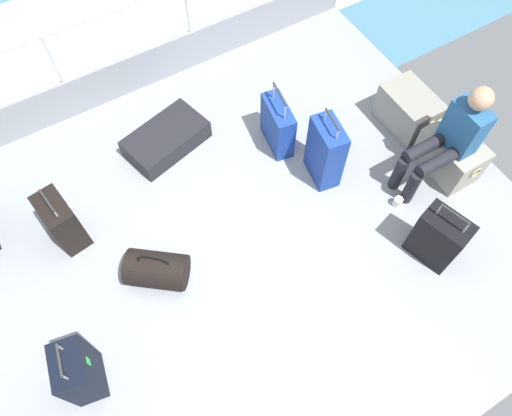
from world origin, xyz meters
name	(u,v)px	position (x,y,z in m)	size (l,w,h in m)	color
ground_plane	(237,243)	(0.00, 0.00, -0.03)	(4.40, 5.20, 0.06)	gray
gunwale_port	(134,72)	(-2.17, 0.00, 0.23)	(0.06, 5.20, 0.45)	gray
railing_port	(121,29)	(-2.17, 0.00, 0.78)	(0.04, 4.20, 1.02)	silver
sea_wake	(99,34)	(-3.60, 0.00, -0.34)	(12.00, 12.00, 0.01)	teal
cargo_crate_0	(408,110)	(-0.30, 2.15, 0.21)	(0.61, 0.39, 0.41)	gray
cargo_crate_1	(450,155)	(0.33, 2.14, 0.21)	(0.61, 0.38, 0.41)	gray
passenger_seated	(450,138)	(0.33, 1.96, 0.59)	(0.34, 0.66, 1.11)	#26598C
suitcase_0	(325,152)	(-0.22, 1.07, 0.35)	(0.41, 0.27, 0.82)	navy
suitcase_1	(438,238)	(0.95, 1.42, 0.28)	(0.45, 0.35, 0.71)	black
suitcase_2	(166,139)	(-1.30, -0.07, 0.10)	(0.64, 0.89, 0.21)	black
suitcase_3	(62,221)	(-0.83, -1.25, 0.27)	(0.42, 0.28, 0.63)	black
suitcase_4	(79,372)	(0.45, -1.57, 0.30)	(0.38, 0.29, 0.72)	black
suitcase_6	(278,126)	(-0.77, 0.90, 0.26)	(0.47, 0.25, 0.71)	navy
duffel_bag	(157,269)	(-0.06, -0.74, 0.16)	(0.56, 0.59, 0.45)	black
paper_cup	(398,202)	(0.43, 1.48, 0.05)	(0.08, 0.08, 0.10)	white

